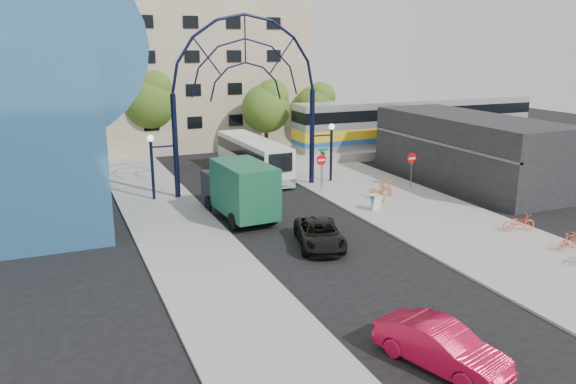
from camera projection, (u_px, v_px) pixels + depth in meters
name	position (u px, v px, depth m)	size (l,w,h in m)	color
ground	(342.00, 257.00, 27.43)	(120.00, 120.00, 0.00)	black
sidewalk_east	(427.00, 215.00, 34.00)	(8.00, 56.00, 0.12)	gray
plaza_west	(183.00, 236.00, 30.29)	(5.00, 50.00, 0.12)	gray
gateway_arch	(246.00, 68.00, 37.69)	(13.64, 0.44, 12.10)	black
stop_sign	(321.00, 163.00, 39.41)	(0.80, 0.07, 2.50)	slate
do_not_enter_sign	(412.00, 162.00, 39.99)	(0.76, 0.07, 2.48)	slate
street_name_sign	(323.00, 159.00, 40.06)	(0.70, 0.70, 2.80)	slate
sandwich_board	(376.00, 200.00, 34.68)	(0.55, 0.61, 0.99)	white
commercial_block_east	(468.00, 149.00, 41.75)	(6.00, 16.00, 5.00)	black
apartment_block	(198.00, 75.00, 57.50)	(20.00, 12.10, 14.00)	tan
train_platform	(416.00, 147.00, 54.47)	(32.00, 5.00, 0.80)	gray
train_car	(417.00, 121.00, 53.83)	(25.10, 3.05, 4.20)	#B7B7BC
tree_north_a	(267.00, 106.00, 51.63)	(4.48, 4.48, 7.00)	#382314
tree_north_b	(150.00, 99.00, 51.23)	(5.12, 5.12, 8.00)	#382314
tree_north_c	(317.00, 104.00, 55.77)	(4.16, 4.16, 6.50)	#382314
city_bus	(253.00, 157.00, 43.86)	(2.76, 10.83, 2.95)	white
green_truck	(239.00, 189.00, 33.37)	(3.00, 7.02, 3.47)	black
black_suv	(319.00, 234.00, 28.81)	(2.19, 4.76, 1.32)	black
red_sedan	(441.00, 346.00, 17.97)	(1.56, 4.48, 1.47)	#B60B2F
bike_near_a	(377.00, 192.00, 37.13)	(0.64, 1.83, 0.96)	orange
bike_near_b	(386.00, 187.00, 38.44)	(0.49, 1.73, 1.04)	orange
bike_far_a	(519.00, 222.00, 30.83)	(0.65, 1.86, 0.98)	#FA5432
bike_far_b	(569.00, 241.00, 28.04)	(0.42, 1.50, 0.90)	#D24D2A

